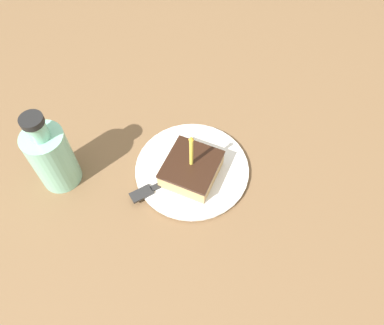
{
  "coord_description": "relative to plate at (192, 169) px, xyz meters",
  "views": [
    {
      "loc": [
        0.19,
        -0.36,
        0.67
      ],
      "look_at": [
        0.03,
        0.02,
        0.03
      ],
      "focal_mm": 35.0,
      "sensor_mm": 36.0,
      "label": 1
    }
  ],
  "objects": [
    {
      "name": "cake_slice",
      "position": [
        0.0,
        -0.01,
        0.03
      ],
      "size": [
        0.1,
        0.11,
        0.13
      ],
      "color": "tan",
      "rests_on": "plate"
    },
    {
      "name": "fork",
      "position": [
        -0.03,
        -0.05,
        0.01
      ],
      "size": [
        0.13,
        0.17,
        0.0
      ],
      "color": "#262626",
      "rests_on": "plate"
    },
    {
      "name": "bottle",
      "position": [
        -0.24,
        -0.12,
        0.07
      ],
      "size": [
        0.08,
        0.08,
        0.19
      ],
      "color": "#8CD1B2",
      "rests_on": "ground_plane"
    },
    {
      "name": "plate",
      "position": [
        0.0,
        0.0,
        0.0
      ],
      "size": [
        0.24,
        0.24,
        0.01
      ],
      "color": "white",
      "rests_on": "ground_plane"
    },
    {
      "name": "ground_plane",
      "position": [
        -0.03,
        -0.02,
        -0.03
      ],
      "size": [
        2.4,
        2.4,
        0.04
      ],
      "color": "brown",
      "rests_on": "ground"
    }
  ]
}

